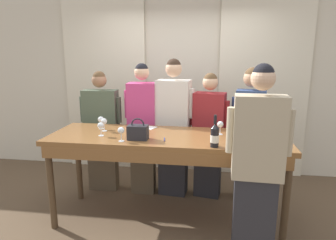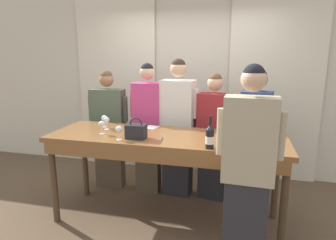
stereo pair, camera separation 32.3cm
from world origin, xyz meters
TOP-DOWN VIEW (x-y plane):
  - ground_plane at (0.00, 0.00)m, footprint 18.00×18.00m
  - wall_back at (0.00, 1.58)m, footprint 12.00×0.06m
  - curtain_panel_left at (-1.21, 1.52)m, footprint 1.30×0.03m
  - curtain_panel_right at (1.21, 1.52)m, footprint 1.30×0.03m
  - tasting_bar at (0.00, -0.03)m, footprint 2.53×0.82m
  - wine_bottle at (0.50, -0.33)m, footprint 0.08×0.08m
  - handbag at (-0.27, -0.19)m, footprint 0.20×0.13m
  - wine_glass_front_left at (1.09, 0.30)m, footprint 0.07×0.07m
  - wine_glass_front_mid at (-0.73, 0.08)m, footprint 0.07×0.07m
  - wine_glass_front_right at (0.56, 0.12)m, footprint 0.07×0.07m
  - wine_glass_center_left at (-0.80, 0.17)m, footprint 0.07×0.07m
  - wine_glass_center_mid at (-0.69, -0.12)m, footprint 0.07×0.07m
  - wine_glass_center_right at (-0.42, -0.28)m, footprint 0.07×0.07m
  - napkin at (-0.26, 0.29)m, footprint 0.19×0.19m
  - pen at (-0.00, -0.17)m, footprint 0.03×0.12m
  - guest_olive_jacket at (-0.99, 0.68)m, footprint 0.56×0.23m
  - guest_pink_top at (-0.42, 0.68)m, footprint 0.47×0.29m
  - guest_cream_sweater at (-0.01, 0.68)m, footprint 0.54×0.31m
  - guest_striped_shirt at (0.44, 0.68)m, footprint 0.50×0.30m
  - guest_navy_coat at (0.94, 0.68)m, footprint 0.47×0.29m
  - host_pouring at (0.85, -0.68)m, footprint 0.52×0.23m

SIDE VIEW (x-z plane):
  - ground_plane at x=0.00m, z-range 0.00..0.00m
  - guest_striped_shirt at x=0.44m, z-range 0.02..1.64m
  - guest_olive_jacket at x=-0.99m, z-range 0.02..1.65m
  - guest_pink_top at x=-0.42m, z-range 0.02..1.75m
  - guest_navy_coat at x=0.94m, z-range 0.05..1.74m
  - tasting_bar at x=0.00m, z-range 0.40..1.40m
  - guest_cream_sweater at x=-0.01m, z-range 0.01..1.81m
  - host_pouring at x=0.85m, z-range 0.03..1.82m
  - napkin at x=-0.26m, z-range 1.00..1.00m
  - pen at x=0.00m, z-range 1.00..1.01m
  - handbag at x=-0.27m, z-range 0.96..1.19m
  - wine_glass_front_left at x=1.09m, z-range 1.03..1.18m
  - wine_glass_front_mid at x=-0.73m, z-range 1.03..1.18m
  - wine_glass_front_right at x=0.56m, z-range 1.03..1.18m
  - wine_glass_center_left at x=-0.80m, z-range 1.03..1.18m
  - wine_glass_center_mid at x=-0.69m, z-range 1.03..1.18m
  - wine_glass_center_right at x=-0.42m, z-range 1.03..1.18m
  - wine_bottle at x=0.50m, z-range 0.95..1.26m
  - curtain_panel_left at x=-1.21m, z-range 0.00..2.69m
  - curtain_panel_right at x=1.21m, z-range 0.00..2.69m
  - wall_back at x=0.00m, z-range 0.00..2.80m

